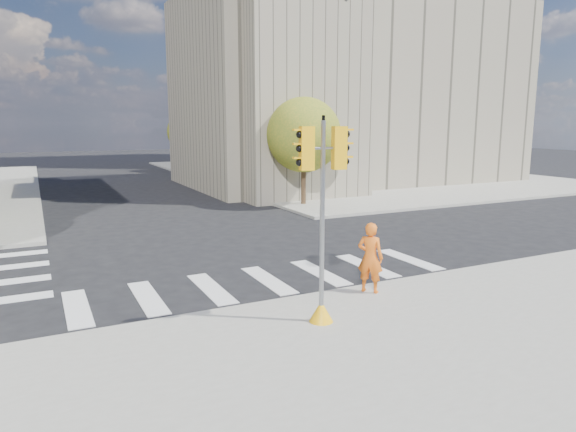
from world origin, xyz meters
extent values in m
plane|color=black|center=(0.00, 0.00, 0.00)|extent=(160.00, 160.00, 0.00)
cube|color=gray|center=(20.00, 26.00, 0.07)|extent=(28.00, 40.00, 0.15)
cube|color=gray|center=(17.00, 20.00, 7.00)|extent=(26.00, 14.00, 14.00)
cube|color=gray|center=(9.00, 15.00, 7.00)|extent=(8.00, 8.00, 14.00)
cube|color=#9EA0A3|center=(22.00, 42.00, 15.00)|extent=(20.00, 18.00, 30.00)
cylinder|color=#382616|center=(7.50, 10.00, 1.19)|extent=(0.28, 0.28, 2.38)
sphere|color=#4F6C1E|center=(7.50, 10.00, 4.06)|extent=(4.20, 4.20, 4.20)
cylinder|color=#382616|center=(7.50, 22.00, 1.26)|extent=(0.28, 0.28, 2.52)
sphere|color=#4F6C1E|center=(7.50, 22.00, 4.36)|extent=(4.60, 4.60, 4.60)
cylinder|color=#382616|center=(7.50, 34.00, 1.14)|extent=(0.28, 0.28, 2.27)
sphere|color=#4F6C1E|center=(7.50, 34.00, 3.88)|extent=(4.00, 4.00, 4.00)
cylinder|color=black|center=(8.00, 14.00, 4.15)|extent=(0.12, 0.12, 8.00)
cube|color=black|center=(8.00, 14.00, 8.15)|extent=(0.35, 0.18, 0.22)
cylinder|color=black|center=(8.00, 28.00, 4.15)|extent=(0.12, 0.12, 8.00)
cube|color=black|center=(8.00, 28.00, 8.15)|extent=(0.35, 0.18, 0.22)
cone|color=#F9B00D|center=(-0.49, -5.88, 0.40)|extent=(0.56, 0.56, 0.50)
cylinder|color=gray|center=(-0.49, -5.88, 2.45)|extent=(0.11, 0.11, 4.61)
cylinder|color=black|center=(-0.49, -5.88, 4.81)|extent=(0.07, 0.07, 0.12)
cylinder|color=gray|center=(-0.49, -5.88, 4.16)|extent=(0.90, 0.21, 0.06)
cube|color=#F9B00D|center=(-0.86, -5.82, 4.16)|extent=(0.33, 0.27, 0.95)
cube|color=#F9B00D|center=(-0.11, -5.95, 4.16)|extent=(0.33, 0.27, 0.95)
imported|color=orange|center=(1.77, -4.61, 1.12)|extent=(0.80, 0.84, 1.94)
camera|label=1|loc=(-6.20, -15.69, 4.70)|focal=32.00mm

